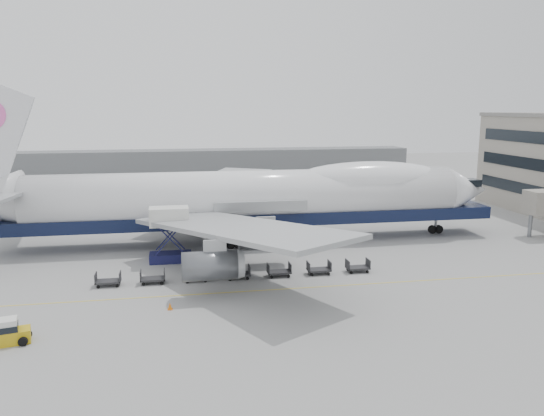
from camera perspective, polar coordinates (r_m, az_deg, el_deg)
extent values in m
plane|color=gray|center=(54.77, -0.82, -6.71)|extent=(260.00, 260.00, 0.00)
cube|color=gold|center=(49.16, 0.33, -8.77)|extent=(60.00, 0.15, 0.01)
cylinder|color=slate|center=(75.82, 26.01, -1.71)|extent=(0.50, 0.50, 3.00)
cube|color=slate|center=(122.24, -10.89, 4.49)|extent=(110.00, 8.00, 7.00)
cylinder|color=white|center=(65.01, -2.56, 1.24)|extent=(52.00, 6.40, 6.40)
cube|color=black|center=(65.61, -1.68, -0.94)|extent=(60.00, 5.76, 1.50)
cone|color=white|center=(74.56, 20.12, 1.82)|extent=(6.00, 6.40, 6.40)
ellipsoid|color=white|center=(68.55, 10.48, 3.06)|extent=(20.67, 5.78, 4.56)
cube|color=#9EA0A3|center=(50.85, -3.76, -2.14)|extent=(20.35, 26.74, 2.26)
cube|color=#9EA0A3|center=(78.84, -6.11, 2.43)|extent=(20.35, 26.74, 2.26)
cylinder|color=#595B60|center=(83.69, -8.37, 1.34)|extent=(4.80, 2.60, 2.60)
cylinder|color=#595B60|center=(75.26, -3.56, 0.38)|extent=(4.80, 2.60, 2.60)
cylinder|color=#595B60|center=(55.88, -1.17, -3.26)|extent=(4.80, 2.60, 2.60)
cylinder|color=#595B60|center=(46.63, -6.75, -6.19)|extent=(4.80, 2.60, 2.60)
cylinder|color=slate|center=(73.42, 17.20, -1.67)|extent=(0.36, 0.36, 2.50)
cylinder|color=black|center=(73.57, 17.17, -2.20)|extent=(1.10, 0.45, 1.10)
cylinder|color=slate|center=(62.67, -4.89, -3.30)|extent=(0.36, 0.36, 2.50)
cylinder|color=black|center=(62.84, -4.88, -3.92)|extent=(1.10, 0.45, 1.10)
cylinder|color=slate|center=(68.48, -5.36, -2.10)|extent=(0.36, 0.36, 2.50)
cylinder|color=black|center=(68.64, -5.35, -2.67)|extent=(1.10, 0.45, 1.10)
cube|color=#181A4A|center=(58.63, -10.85, -5.22)|extent=(4.49, 2.17, 0.98)
cube|color=silver|center=(57.57, -11.01, -0.90)|extent=(4.13, 2.35, 1.97)
cube|color=#181A4A|center=(57.09, -10.94, -3.26)|extent=(3.20, 0.14, 3.54)
cube|color=#181A4A|center=(59.00, -10.92, -2.80)|extent=(3.20, 0.14, 3.54)
cube|color=slate|center=(58.97, -10.99, -0.62)|extent=(2.15, 1.09, 0.15)
cylinder|color=black|center=(57.84, -12.46, -5.59)|extent=(0.81, 0.31, 0.81)
cylinder|color=black|center=(59.56, -12.40, -5.11)|extent=(0.81, 0.31, 0.81)
cylinder|color=black|center=(57.79, -9.25, -5.49)|extent=(0.81, 0.31, 0.81)
cylinder|color=black|center=(59.51, -9.29, -5.02)|extent=(0.81, 0.31, 0.81)
cube|color=gold|center=(42.74, -26.23, -12.31)|extent=(2.76, 1.87, 0.99)
cube|color=silver|center=(42.43, -26.70, -11.21)|extent=(1.68, 1.55, 0.90)
cube|color=black|center=(42.49, -26.68, -11.43)|extent=(1.79, 1.66, 0.45)
cylinder|color=black|center=(43.58, -27.16, -12.20)|extent=(0.63, 0.27, 0.63)
cylinder|color=black|center=(42.04, -25.22, -12.87)|extent=(0.63, 0.27, 0.63)
cylinder|color=black|center=(43.08, -24.82, -12.26)|extent=(0.63, 0.27, 0.63)
cone|color=#D5610B|center=(45.29, -10.92, -10.32)|extent=(0.38, 0.38, 0.60)
cube|color=#D5610B|center=(45.39, -10.91, -10.65)|extent=(0.41, 0.41, 0.03)
cube|color=#2D2D30|center=(52.29, -17.20, -7.54)|extent=(2.30, 1.35, 0.18)
cube|color=#2D2D30|center=(52.32, -18.43, -7.14)|extent=(0.08, 1.35, 0.90)
cube|color=#2D2D30|center=(52.04, -16.02, -7.10)|extent=(0.08, 1.35, 0.90)
cylinder|color=black|center=(51.98, -18.20, -8.06)|extent=(0.30, 0.12, 0.30)
cylinder|color=black|center=(53.01, -18.03, -7.68)|extent=(0.30, 0.12, 0.30)
cylinder|color=black|center=(51.76, -16.31, -8.03)|extent=(0.30, 0.12, 0.30)
cylinder|color=black|center=(52.80, -16.19, -7.65)|extent=(0.30, 0.12, 0.30)
cube|color=#2D2D30|center=(51.92, -12.71, -7.45)|extent=(2.30, 1.35, 0.18)
cube|color=#2D2D30|center=(51.87, -13.95, -7.06)|extent=(0.08, 1.35, 0.90)
cube|color=#2D2D30|center=(51.76, -11.50, -6.99)|extent=(0.08, 1.35, 0.90)
cylinder|color=black|center=(51.55, -13.67, -7.98)|extent=(0.30, 0.12, 0.30)
cylinder|color=black|center=(52.59, -13.60, -7.59)|extent=(0.30, 0.12, 0.30)
cylinder|color=black|center=(51.46, -11.76, -7.93)|extent=(0.30, 0.12, 0.30)
cylinder|color=black|center=(52.50, -11.74, -7.54)|extent=(0.30, 0.12, 0.30)
cube|color=#2D2D30|center=(51.88, -8.18, -7.30)|extent=(2.30, 1.35, 0.18)
cube|color=#2D2D30|center=(51.74, -9.42, -6.92)|extent=(0.08, 1.35, 0.90)
cube|color=#2D2D30|center=(51.80, -6.97, -6.83)|extent=(0.08, 1.35, 0.90)
cylinder|color=black|center=(51.43, -9.10, -7.84)|extent=(0.30, 0.12, 0.30)
cylinder|color=black|center=(52.48, -9.13, -7.46)|extent=(0.30, 0.12, 0.30)
cylinder|color=black|center=(51.48, -7.19, -7.77)|extent=(0.30, 0.12, 0.30)
cylinder|color=black|center=(52.52, -7.26, -7.39)|extent=(0.30, 0.12, 0.30)
cube|color=#2D2D30|center=(52.15, -3.67, -7.11)|extent=(2.30, 1.35, 0.18)
cube|color=#2D2D30|center=(51.92, -4.89, -6.75)|extent=(0.08, 1.35, 0.90)
cube|color=#2D2D30|center=(52.16, -2.47, -6.64)|extent=(0.08, 1.35, 0.90)
cylinder|color=black|center=(51.64, -4.54, -7.66)|extent=(0.30, 0.12, 0.30)
cylinder|color=black|center=(52.68, -4.66, -7.29)|extent=(0.30, 0.12, 0.30)
cylinder|color=black|center=(51.82, -2.65, -7.57)|extent=(0.30, 0.12, 0.30)
cylinder|color=black|center=(52.86, -2.81, -7.20)|extent=(0.30, 0.12, 0.30)
cube|color=#2D2D30|center=(52.74, 0.76, -6.89)|extent=(2.30, 1.35, 0.18)
cube|color=#2D2D30|center=(52.43, -0.43, -6.54)|extent=(0.08, 1.35, 0.90)
cube|color=#2D2D30|center=(52.83, 1.94, -6.41)|extent=(0.08, 1.35, 0.90)
cylinder|color=black|center=(52.17, -0.05, -7.43)|extent=(0.30, 0.12, 0.30)
cylinder|color=black|center=(53.20, -0.26, -7.07)|extent=(0.30, 0.12, 0.30)
cylinder|color=black|center=(52.48, 1.79, -7.33)|extent=(0.30, 0.12, 0.30)
cylinder|color=black|center=(53.50, 1.54, -6.97)|extent=(0.30, 0.12, 0.30)
cube|color=#2D2D30|center=(53.63, 5.06, -6.63)|extent=(2.30, 1.35, 0.18)
cube|color=#2D2D30|center=(53.24, 3.92, -6.29)|extent=(0.08, 1.35, 0.90)
cube|color=#2D2D30|center=(53.80, 6.20, -6.15)|extent=(0.08, 1.35, 0.90)
cylinder|color=black|center=(53.00, 4.32, -7.17)|extent=(0.30, 0.12, 0.30)
cylinder|color=black|center=(54.01, 4.03, -6.82)|extent=(0.30, 0.12, 0.30)
cylinder|color=black|center=(53.44, 6.10, -7.05)|extent=(0.30, 0.12, 0.30)
cylinder|color=black|center=(54.44, 5.77, -6.70)|extent=(0.30, 0.12, 0.30)
cube|color=#2D2D30|center=(54.80, 9.20, -6.34)|extent=(2.30, 1.35, 0.18)
cube|color=#2D2D30|center=(54.34, 8.11, -6.02)|extent=(0.08, 1.35, 0.90)
cube|color=#2D2D30|center=(55.05, 10.29, -5.86)|extent=(0.08, 1.35, 0.90)
cylinder|color=black|center=(54.13, 8.52, -6.87)|extent=(0.30, 0.12, 0.30)
cylinder|color=black|center=(55.12, 8.16, -6.54)|extent=(0.30, 0.12, 0.30)
cylinder|color=black|center=(54.68, 10.22, -6.75)|extent=(0.30, 0.12, 0.30)
cylinder|color=black|center=(55.66, 9.83, -6.42)|extent=(0.30, 0.12, 0.30)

